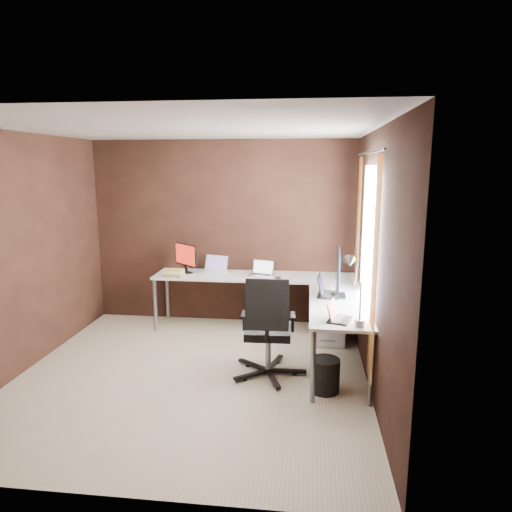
{
  "coord_description": "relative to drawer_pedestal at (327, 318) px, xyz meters",
  "views": [
    {
      "loc": [
        1.17,
        -4.32,
        2.15
      ],
      "look_at": [
        0.56,
        0.95,
        1.1
      ],
      "focal_mm": 32.0,
      "sensor_mm": 36.0,
      "label": 1
    }
  ],
  "objects": [
    {
      "name": "laptop_silver",
      "position": [
        -0.85,
        0.33,
        0.48
      ],
      "size": [
        0.35,
        0.28,
        0.2
      ],
      "rotation": [
        0.0,
        0.0,
        -0.26
      ],
      "color": "silver",
      "rests_on": "desk"
    },
    {
      "name": "mouse_corner",
      "position": [
        -0.63,
        0.18,
        0.45
      ],
      "size": [
        0.09,
        0.06,
        0.03
      ],
      "primitive_type": "ellipsoid",
      "rotation": [
        0.0,
        0.0,
        0.05
      ],
      "color": "black",
      "rests_on": "desk"
    },
    {
      "name": "monitor_right",
      "position": [
        0.07,
        -0.52,
        0.73
      ],
      "size": [
        0.17,
        0.64,
        0.52
      ],
      "rotation": [
        0.0,
        0.0,
        1.53
      ],
      "color": "black",
      "rests_on": "desk"
    },
    {
      "name": "laptop_white",
      "position": [
        -1.51,
        0.44,
        0.48
      ],
      "size": [
        0.39,
        0.33,
        0.22
      ],
      "rotation": [
        0.0,
        0.0,
        -0.31
      ],
      "color": "white",
      "rests_on": "desk"
    },
    {
      "name": "book_stack",
      "position": [
        -2.0,
        0.17,
        0.47
      ],
      "size": [
        0.28,
        0.23,
        0.08
      ],
      "rotation": [
        0.0,
        0.0,
        -0.02
      ],
      "color": "#93794F",
      "rests_on": "desk"
    },
    {
      "name": "desk",
      "position": [
        -0.59,
        -0.11,
        0.38
      ],
      "size": [
        2.65,
        2.25,
        0.73
      ],
      "color": "white",
      "rests_on": "ground"
    },
    {
      "name": "laptop_black_big",
      "position": [
        -0.05,
        -0.5,
        0.48
      ],
      "size": [
        0.27,
        0.36,
        0.22
      ],
      "rotation": [
        0.0,
        0.0,
        1.47
      ],
      "color": "black",
      "rests_on": "desk"
    },
    {
      "name": "drawer_pedestal",
      "position": [
        0.0,
        0.0,
        0.0
      ],
      "size": [
        0.42,
        0.5,
        0.6
      ],
      "primitive_type": "cube",
      "color": "white",
      "rests_on": "ground"
    },
    {
      "name": "room",
      "position": [
        -1.09,
        -1.08,
        0.98
      ],
      "size": [
        3.6,
        3.6,
        2.5
      ],
      "color": "beige",
      "rests_on": "ground"
    },
    {
      "name": "laptop_black_small",
      "position": [
        0.03,
        -1.34,
        0.47
      ],
      "size": [
        0.26,
        0.31,
        0.18
      ],
      "rotation": [
        0.0,
        0.0,
        1.29
      ],
      "color": "black",
      "rests_on": "desk"
    },
    {
      "name": "desk_lamp",
      "position": [
        0.15,
        -1.42,
        0.83
      ],
      "size": [
        0.2,
        0.23,
        0.64
      ],
      "rotation": [
        0.0,
        0.0,
        0.07
      ],
      "color": "slate",
      "rests_on": "desk"
    },
    {
      "name": "office_chair",
      "position": [
        -0.65,
        -1.06,
        0.02
      ],
      "size": [
        0.6,
        0.6,
        1.08
      ],
      "rotation": [
        0.0,
        0.0,
        0.03
      ],
      "color": "black",
      "rests_on": "ground"
    },
    {
      "name": "mouse_left",
      "position": [
        -1.96,
        0.15,
        0.45
      ],
      "size": [
        0.09,
        0.06,
        0.03
      ],
      "primitive_type": "ellipsoid",
      "rotation": [
        0.0,
        0.0,
        -0.05
      ],
      "color": "black",
      "rests_on": "desk"
    },
    {
      "name": "monitor_left",
      "position": [
        -1.89,
        0.38,
        0.65
      ],
      "size": [
        0.37,
        0.31,
        0.4
      ],
      "rotation": [
        0.0,
        0.0,
        -0.69
      ],
      "color": "black",
      "rests_on": "desk"
    },
    {
      "name": "wastebasket",
      "position": [
        -0.07,
        -1.33,
        -0.14
      ],
      "size": [
        0.37,
        0.37,
        0.33
      ],
      "primitive_type": "cylinder",
      "rotation": [
        0.0,
        0.0,
        -0.35
      ],
      "color": "black",
      "rests_on": "ground"
    }
  ]
}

